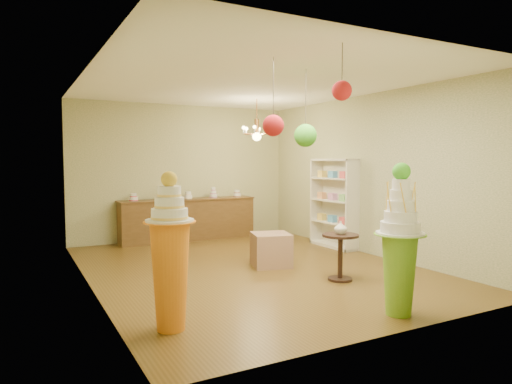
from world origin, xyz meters
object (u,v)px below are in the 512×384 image
sideboard (188,219)px  round_table (340,251)px  pedestal_green (400,253)px  pedestal_orange (170,263)px

sideboard → round_table: size_ratio=4.43×
pedestal_green → sideboard: 5.84m
pedestal_green → round_table: bearing=76.4°
pedestal_green → round_table: size_ratio=2.54×
pedestal_orange → sideboard: pedestal_orange is taller
pedestal_green → sideboard: bearing=94.4°
pedestal_orange → round_table: 2.91m
pedestal_green → sideboard: size_ratio=0.57×
pedestal_green → round_table: 1.58m
sideboard → pedestal_orange: bearing=-111.7°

